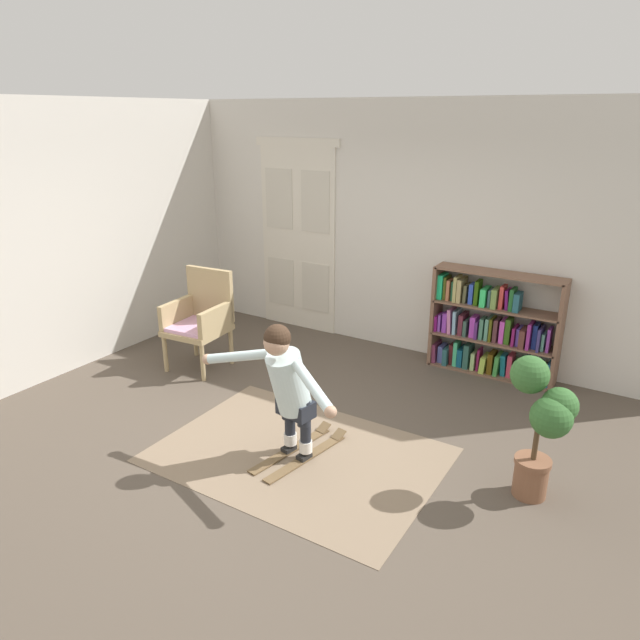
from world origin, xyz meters
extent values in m
plane|color=brown|center=(0.00, 0.00, 0.00)|extent=(7.20, 7.20, 0.00)
cube|color=beige|center=(0.00, 2.60, 1.45)|extent=(6.00, 0.10, 2.90)
cube|color=beige|center=(-3.00, 0.40, 1.45)|extent=(0.10, 6.00, 2.90)
cube|color=beige|center=(-1.84, 2.54, 1.18)|extent=(0.55, 0.04, 2.35)
cube|color=beige|center=(-1.84, 2.52, 1.69)|extent=(0.41, 0.01, 0.76)
cube|color=beige|center=(-1.84, 2.52, 0.59)|extent=(0.41, 0.01, 0.64)
cube|color=beige|center=(-1.29, 2.54, 1.18)|extent=(0.55, 0.04, 2.35)
cube|color=beige|center=(-1.29, 2.52, 1.69)|extent=(0.41, 0.01, 0.76)
cube|color=beige|center=(-1.29, 2.52, 0.59)|extent=(0.41, 0.01, 0.64)
cube|color=beige|center=(-1.56, 2.54, 2.40)|extent=(1.22, 0.04, 0.10)
cube|color=#816C56|center=(0.18, -0.10, 0.00)|extent=(2.34, 1.66, 0.01)
cube|color=brown|center=(0.42, 2.39, 0.58)|extent=(0.04, 0.30, 1.16)
cube|color=brown|center=(1.75, 2.39, 0.58)|extent=(0.04, 0.30, 1.16)
cube|color=brown|center=(1.08, 2.39, 0.01)|extent=(1.33, 0.30, 0.02)
cube|color=brown|center=(1.08, 2.39, 0.39)|extent=(1.33, 0.30, 0.02)
cube|color=brown|center=(1.08, 2.39, 0.77)|extent=(1.33, 0.30, 0.02)
cube|color=brown|center=(1.08, 2.39, 1.15)|extent=(1.33, 0.30, 0.02)
cube|color=#712D4D|center=(0.46, 2.38, 0.13)|extent=(0.06, 0.23, 0.22)
cube|color=#525EA7|center=(0.52, 2.40, 0.12)|extent=(0.06, 0.19, 0.19)
cube|color=#27555A|center=(0.60, 2.37, 0.12)|extent=(0.05, 0.24, 0.19)
cube|color=#4C191C|center=(0.65, 2.40, 0.14)|extent=(0.06, 0.16, 0.24)
cube|color=#3FBD7F|center=(0.70, 2.38, 0.16)|extent=(0.04, 0.15, 0.29)
cube|color=#115370|center=(0.76, 2.41, 0.12)|extent=(0.06, 0.21, 0.21)
cube|color=#29544A|center=(0.83, 2.40, 0.16)|extent=(0.06, 0.23, 0.28)
cube|color=#A0C87B|center=(0.90, 2.39, 0.12)|extent=(0.04, 0.17, 0.20)
cube|color=maroon|center=(0.96, 2.39, 0.15)|extent=(0.03, 0.15, 0.25)
cube|color=#A7C64A|center=(1.02, 2.38, 0.11)|extent=(0.07, 0.24, 0.19)
cube|color=#59400E|center=(1.10, 2.39, 0.14)|extent=(0.06, 0.20, 0.23)
cube|color=#3B8F3D|center=(1.17, 2.39, 0.13)|extent=(0.05, 0.23, 0.23)
cube|color=#176F82|center=(1.23, 2.40, 0.14)|extent=(0.07, 0.15, 0.24)
cube|color=#C23B55|center=(1.30, 2.40, 0.15)|extent=(0.05, 0.17, 0.25)
cube|color=#70D661|center=(1.36, 2.40, 0.12)|extent=(0.04, 0.15, 0.20)
cube|color=#265B2F|center=(1.41, 2.38, 0.13)|extent=(0.03, 0.23, 0.23)
cube|color=slate|center=(1.46, 2.40, 0.16)|extent=(0.04, 0.17, 0.28)
cube|color=#7E3D99|center=(1.52, 2.40, 0.12)|extent=(0.05, 0.21, 0.21)
cube|color=tan|center=(1.59, 2.39, 0.13)|extent=(0.05, 0.17, 0.22)
cube|color=olive|center=(1.63, 2.40, 0.13)|extent=(0.03, 0.17, 0.22)
cube|color=#256591|center=(1.70, 2.40, 0.15)|extent=(0.07, 0.22, 0.26)
cube|color=#8F1B7B|center=(0.45, 2.38, 0.49)|extent=(0.03, 0.20, 0.18)
cube|color=#9551C7|center=(0.49, 2.39, 0.50)|extent=(0.03, 0.16, 0.20)
cube|color=purple|center=(0.55, 2.40, 0.51)|extent=(0.05, 0.19, 0.23)
cube|color=#C974A9|center=(0.60, 2.39, 0.54)|extent=(0.05, 0.22, 0.28)
cube|color=#7FAFCB|center=(0.66, 2.41, 0.53)|extent=(0.04, 0.22, 0.27)
cube|color=#5C2332|center=(0.73, 2.41, 0.52)|extent=(0.05, 0.22, 0.24)
cube|color=#345147|center=(0.79, 2.39, 0.49)|extent=(0.04, 0.21, 0.18)
cube|color=#AF3EBC|center=(0.86, 2.39, 0.52)|extent=(0.06, 0.17, 0.23)
cube|color=#51246E|center=(0.91, 2.37, 0.50)|extent=(0.03, 0.19, 0.20)
cube|color=#467E63|center=(0.96, 2.38, 0.52)|extent=(0.04, 0.15, 0.24)
cube|color=#549178|center=(1.02, 2.41, 0.52)|extent=(0.04, 0.22, 0.25)
cube|color=#4D5012|center=(1.07, 2.38, 0.53)|extent=(0.03, 0.19, 0.26)
cube|color=#4D2B2F|center=(1.12, 2.38, 0.53)|extent=(0.04, 0.19, 0.25)
cube|color=#C647BA|center=(1.18, 2.41, 0.52)|extent=(0.05, 0.20, 0.25)
cube|color=#316019|center=(1.24, 2.39, 0.54)|extent=(0.06, 0.14, 0.28)
cube|color=#7B1858|center=(1.31, 2.39, 0.50)|extent=(0.03, 0.21, 0.20)
cube|color=#6E4CCD|center=(1.35, 2.41, 0.49)|extent=(0.03, 0.19, 0.19)
cube|color=brown|center=(1.41, 2.38, 0.50)|extent=(0.06, 0.23, 0.20)
cube|color=#8C2981|center=(1.47, 2.38, 0.54)|extent=(0.03, 0.23, 0.28)
cube|color=navy|center=(1.52, 2.40, 0.53)|extent=(0.05, 0.15, 0.26)
cube|color=navy|center=(1.57, 2.37, 0.52)|extent=(0.03, 0.23, 0.25)
cube|color=#64AF9A|center=(1.61, 2.40, 0.49)|extent=(0.03, 0.17, 0.19)
cube|color=purple|center=(1.66, 2.38, 0.53)|extent=(0.03, 0.14, 0.25)
cube|color=#20CB7E|center=(0.47, 2.40, 0.92)|extent=(0.06, 0.19, 0.28)
cube|color=#474F17|center=(0.52, 2.41, 0.90)|extent=(0.03, 0.18, 0.25)
cube|color=#AC6746|center=(0.56, 2.37, 0.89)|extent=(0.04, 0.15, 0.23)
cube|color=#235C3D|center=(0.60, 2.41, 0.89)|extent=(0.03, 0.16, 0.22)
cube|color=tan|center=(0.64, 2.38, 0.92)|extent=(0.04, 0.19, 0.28)
cube|color=tan|center=(0.69, 2.40, 0.91)|extent=(0.04, 0.23, 0.26)
cube|color=#4D4F33|center=(0.75, 2.40, 0.88)|extent=(0.04, 0.19, 0.20)
cube|color=blue|center=(0.81, 2.39, 0.89)|extent=(0.05, 0.14, 0.22)
cube|color=#2B520C|center=(0.88, 2.38, 0.91)|extent=(0.04, 0.16, 0.27)
cube|color=#32D368|center=(0.95, 2.39, 0.88)|extent=(0.06, 0.22, 0.20)
cube|color=#3F626B|center=(1.02, 2.39, 0.87)|extent=(0.03, 0.18, 0.19)
cube|color=olive|center=(1.07, 2.38, 0.88)|extent=(0.06, 0.21, 0.21)
cube|color=#D73F3C|center=(1.14, 2.39, 0.90)|extent=(0.04, 0.16, 0.25)
cube|color=#681368|center=(1.19, 2.41, 0.88)|extent=(0.05, 0.17, 0.21)
cube|color=#21602A|center=(1.25, 2.38, 0.89)|extent=(0.04, 0.17, 0.23)
cube|color=#245866|center=(1.30, 2.37, 0.88)|extent=(0.06, 0.18, 0.20)
cylinder|color=tan|center=(-2.02, 0.53, 0.21)|extent=(0.05, 0.05, 0.42)
cylinder|color=tan|center=(-1.50, 0.57, 0.21)|extent=(0.05, 0.05, 0.42)
cylinder|color=tan|center=(-2.05, 1.05, 0.21)|extent=(0.05, 0.05, 0.42)
cylinder|color=tan|center=(-1.54, 1.09, 0.21)|extent=(0.05, 0.05, 0.42)
cube|color=tan|center=(-1.78, 0.81, 0.45)|extent=(0.64, 0.64, 0.06)
cube|color=#D8A2C7|center=(-1.78, 0.81, 0.50)|extent=(0.58, 0.58, 0.04)
cube|color=tan|center=(-1.80, 1.08, 0.80)|extent=(0.60, 0.10, 0.60)
cube|color=tan|center=(-2.04, 0.79, 0.62)|extent=(0.10, 0.56, 0.28)
cube|color=tan|center=(-1.51, 0.83, 0.62)|extent=(0.10, 0.56, 0.28)
cylinder|color=brown|center=(1.97, 0.37, 0.16)|extent=(0.25, 0.25, 0.31)
cylinder|color=brown|center=(1.97, 0.37, 0.29)|extent=(0.27, 0.27, 0.04)
cylinder|color=#4C3823|center=(1.97, 0.37, 0.49)|extent=(0.04, 0.04, 0.36)
sphere|color=#32612C|center=(1.86, 0.43, 0.96)|extent=(0.28, 0.28, 0.28)
sphere|color=#32612C|center=(2.09, 0.38, 0.79)|extent=(0.26, 0.26, 0.26)
sphere|color=#32612C|center=(2.06, 0.31, 0.72)|extent=(0.30, 0.30, 0.30)
sphere|color=#32612C|center=(1.88, 0.44, 0.92)|extent=(0.20, 0.20, 0.20)
cube|color=brown|center=(0.09, -0.09, 0.01)|extent=(0.25, 0.92, 0.01)
cube|color=brown|center=(0.17, 0.34, 0.05)|extent=(0.11, 0.13, 0.06)
cube|color=black|center=(0.09, -0.11, 0.04)|extent=(0.10, 0.13, 0.04)
cube|color=brown|center=(0.27, -0.12, 0.01)|extent=(0.25, 0.92, 0.01)
cube|color=brown|center=(0.34, 0.30, 0.05)|extent=(0.11, 0.13, 0.06)
cube|color=black|center=(0.26, -0.14, 0.04)|extent=(0.10, 0.13, 0.04)
cylinder|color=white|center=(0.09, -0.09, 0.13)|extent=(0.13, 0.13, 0.10)
cylinder|color=#1E222C|center=(0.09, -0.09, 0.33)|extent=(0.10, 0.10, 0.30)
cylinder|color=#1E222C|center=(0.09, -0.10, 0.44)|extent=(0.13, 0.13, 0.22)
cylinder|color=white|center=(0.27, -0.12, 0.13)|extent=(0.13, 0.13, 0.10)
cylinder|color=#1E222C|center=(0.27, -0.12, 0.33)|extent=(0.10, 0.10, 0.30)
cylinder|color=#1E222C|center=(0.27, -0.14, 0.44)|extent=(0.13, 0.13, 0.22)
cube|color=#1E222C|center=(0.18, -0.12, 0.46)|extent=(0.33, 0.23, 0.14)
cylinder|color=silver|center=(0.16, -0.19, 0.71)|extent=(0.35, 0.45, 0.58)
sphere|color=tan|center=(0.14, -0.32, 1.09)|extent=(0.23, 0.23, 0.20)
sphere|color=#382619|center=(0.14, -0.31, 1.13)|extent=(0.24, 0.24, 0.21)
cylinder|color=silver|center=(-0.27, -0.29, 0.88)|extent=(0.59, 0.20, 0.21)
sphere|color=tan|center=(-0.55, -0.35, 0.81)|extent=(0.10, 0.10, 0.09)
cylinder|color=silver|center=(0.54, -0.43, 0.88)|extent=(0.54, 0.38, 0.21)
sphere|color=tan|center=(0.78, -0.58, 0.81)|extent=(0.10, 0.10, 0.09)
camera|label=1|loc=(2.56, -3.61, 2.74)|focal=32.51mm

